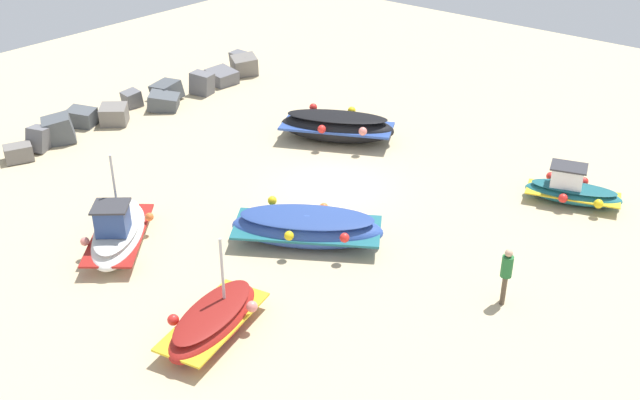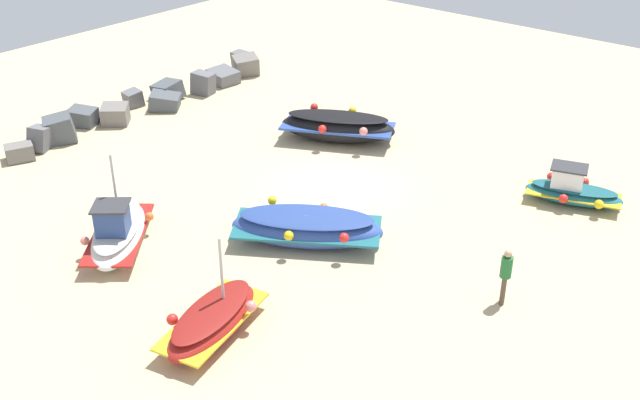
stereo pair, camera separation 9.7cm
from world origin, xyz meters
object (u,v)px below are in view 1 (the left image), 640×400
at_px(fishing_boat_1, 337,126).
at_px(fishing_boat_2, 214,321).
at_px(fishing_boat_0, 307,227).
at_px(fishing_boat_3, 572,190).
at_px(fishing_boat_4, 118,232).
at_px(person_walking, 506,272).

height_order(fishing_boat_1, fishing_boat_2, fishing_boat_2).
xyz_separation_m(fishing_boat_0, fishing_boat_3, (7.96, -5.35, -0.11)).
distance_m(fishing_boat_0, fishing_boat_2, 5.22).
bearing_deg(fishing_boat_4, fishing_boat_3, 99.68).
distance_m(fishing_boat_2, fishing_boat_4, 5.63).
xyz_separation_m(fishing_boat_0, fishing_boat_1, (6.89, 4.26, 0.08)).
relative_size(fishing_boat_4, person_walking, 2.30).
distance_m(fishing_boat_1, fishing_boat_2, 13.14).
bearing_deg(fishing_boat_0, fishing_boat_3, -156.77).
xyz_separation_m(fishing_boat_2, fishing_boat_3, (13.05, -4.23, -0.01)).
distance_m(fishing_boat_3, fishing_boat_4, 15.39).
xyz_separation_m(fishing_boat_0, person_walking, (1.05, -6.31, 0.46)).
height_order(fishing_boat_0, fishing_boat_3, fishing_boat_3).
height_order(fishing_boat_2, fishing_boat_4, fishing_boat_4).
relative_size(fishing_boat_2, fishing_boat_4, 0.94).
height_order(fishing_boat_2, person_walking, fishing_boat_2).
bearing_deg(fishing_boat_1, fishing_boat_0, -85.63).
bearing_deg(fishing_boat_0, fishing_boat_1, -91.15).
bearing_deg(fishing_boat_0, fishing_boat_4, 9.21).
bearing_deg(fishing_boat_4, fishing_boat_0, 91.00).
height_order(fishing_boat_0, fishing_boat_1, fishing_boat_1).
bearing_deg(fishing_boat_3, fishing_boat_4, 32.27).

